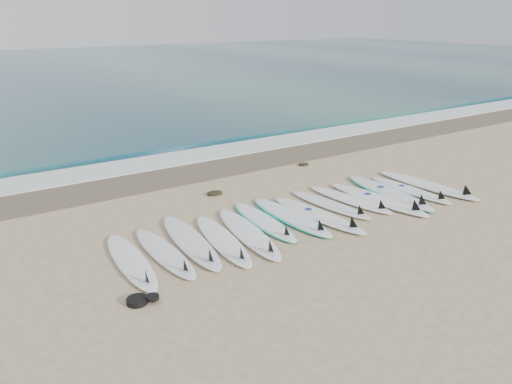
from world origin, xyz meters
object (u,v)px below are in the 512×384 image
surfboard_7 (319,215)px  leash_coil (141,300)px  surfboard_13 (429,185)px  surfboard_0 (132,262)px

surfboard_7 → leash_coil: surfboard_7 is taller
surfboard_13 → leash_coil: bearing=-176.6°
surfboard_7 → surfboard_13: size_ratio=0.93×
surfboard_7 → surfboard_0: bearing=172.3°
surfboard_7 → surfboard_13: bearing=-5.6°
surfboard_7 → surfboard_13: 3.50m
surfboard_7 → surfboard_13: surfboard_13 is taller
surfboard_13 → leash_coil: size_ratio=6.27×
surfboard_0 → surfboard_13: surfboard_13 is taller
surfboard_7 → leash_coil: bearing=-171.6°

